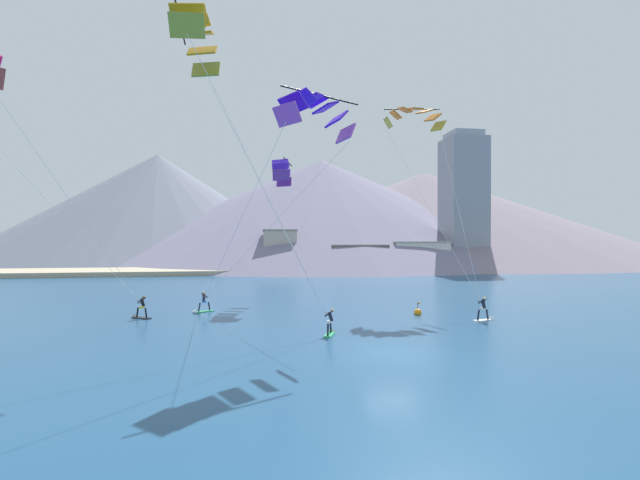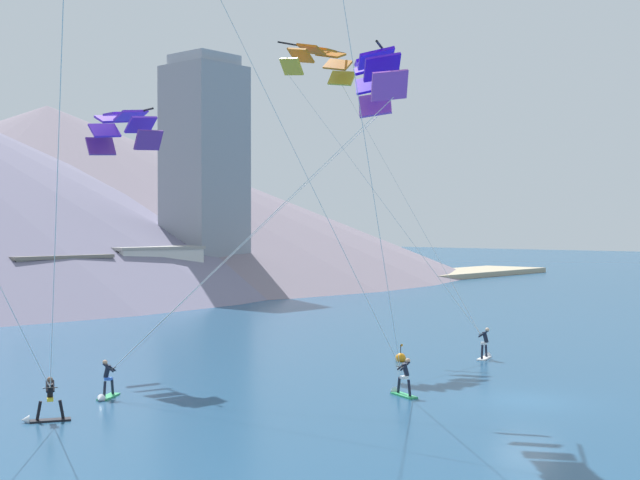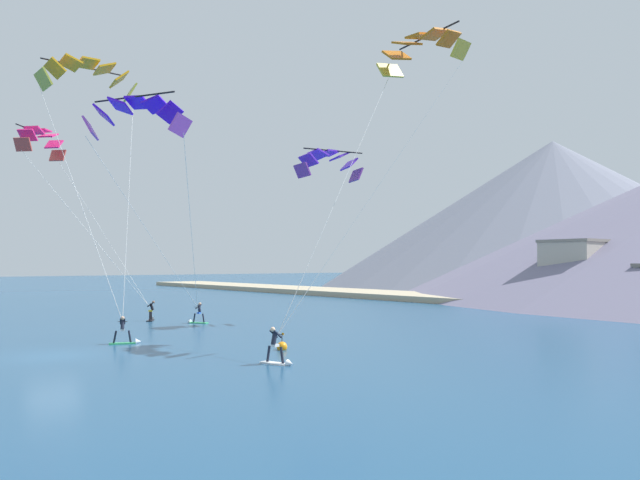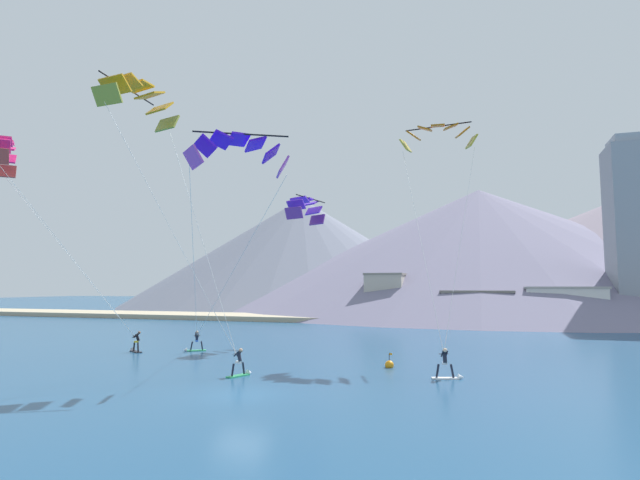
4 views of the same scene
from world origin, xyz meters
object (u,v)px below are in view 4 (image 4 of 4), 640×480
object	(u,v)px
kitesurfer_mid_center	(135,346)
parafoil_kite_near_trail	(139,98)
kitesurfer_near_trail	(242,368)
parafoil_kite_distant_high_outer	(305,207)
parafoil_kite_mid_center	(4,153)
parafoil_kite_far_left	(239,151)
race_marker_buoy	(389,365)
kitesurfer_far_left	(194,345)
kitesurfer_near_lead	(449,369)
parafoil_kite_near_lead	(438,135)

from	to	relation	value
kitesurfer_mid_center	parafoil_kite_near_trail	distance (m)	18.70
kitesurfer_near_trail	parafoil_kite_near_trail	world-z (taller)	parafoil_kite_near_trail
parafoil_kite_distant_high_outer	parafoil_kite_mid_center	bearing A→B (deg)	-136.37
kitesurfer_mid_center	parafoil_kite_distant_high_outer	bearing A→B (deg)	42.13
kitesurfer_mid_center	parafoil_kite_far_left	bearing A→B (deg)	-27.24
parafoil_kite_mid_center	race_marker_buoy	distance (m)	30.71
kitesurfer_mid_center	parafoil_kite_distant_high_outer	distance (m)	18.51
parafoil_kite_near_trail	parafoil_kite_far_left	distance (m)	7.97
kitesurfer_far_left	parafoil_kite_distant_high_outer	bearing A→B (deg)	49.58
kitesurfer_near_trail	parafoil_kite_distant_high_outer	size ratio (longest dim) A/B	0.32
kitesurfer_near_trail	parafoil_kite_mid_center	bearing A→B (deg)	179.61
kitesurfer_near_lead	race_marker_buoy	xyz separation A→B (m)	(-3.79, 2.83, -0.36)
kitesurfer_mid_center	parafoil_kite_near_trail	world-z (taller)	parafoil_kite_near_trail
race_marker_buoy	parafoil_kite_distant_high_outer	bearing A→B (deg)	130.91
kitesurfer_far_left	parafoil_kite_near_trail	xyz separation A→B (m)	(0.87, -8.61, 16.77)
kitesurfer_near_trail	parafoil_kite_far_left	size ratio (longest dim) A/B	0.14
kitesurfer_mid_center	parafoil_kite_mid_center	distance (m)	16.91
parafoil_kite_near_lead	race_marker_buoy	world-z (taller)	parafoil_kite_near_lead
parafoil_kite_near_trail	parafoil_kite_distant_high_outer	distance (m)	17.96
kitesurfer_near_lead	parafoil_kite_near_trail	bearing A→B (deg)	-172.51
parafoil_kite_mid_center	race_marker_buoy	xyz separation A→B (m)	(26.60, 5.32, -14.38)
kitesurfer_near_lead	parafoil_kite_mid_center	bearing A→B (deg)	-175.32
kitesurfer_near_lead	parafoil_kite_near_lead	xyz separation A→B (m)	(-1.11, 10.73, 16.45)
kitesurfer_mid_center	parafoil_kite_far_left	size ratio (longest dim) A/B	0.13
kitesurfer_near_trail	parafoil_kite_far_left	bearing A→B (deg)	135.57
parafoil_kite_far_left	parafoil_kite_mid_center	bearing A→B (deg)	-177.97
kitesurfer_near_trail	kitesurfer_far_left	xyz separation A→B (m)	(-8.60, 8.73, -0.01)
kitesurfer_near_trail	parafoil_kite_distant_high_outer	bearing A→B (deg)	97.08
parafoil_kite_near_trail	race_marker_buoy	distance (m)	23.45
kitesurfer_far_left	parafoil_kite_mid_center	bearing A→B (deg)	-140.78
parafoil_kite_near_trail	parafoil_kite_distant_high_outer	xyz separation A→B (m)	(5.68, 16.30, -4.94)
kitesurfer_far_left	parafoil_kite_near_lead	bearing A→B (deg)	13.85
parafoil_kite_near_lead	parafoil_kite_distant_high_outer	xyz separation A→B (m)	(-12.19, 3.08, -4.71)
kitesurfer_mid_center	kitesurfer_far_left	distance (m)	4.43
parafoil_kite_near_lead	parafoil_kite_far_left	world-z (taller)	parafoil_kite_near_lead
parafoil_kite_near_lead	parafoil_kite_distant_high_outer	size ratio (longest dim) A/B	3.00
kitesurfer_near_trail	parafoil_kite_mid_center	world-z (taller)	parafoil_kite_mid_center
parafoil_kite_near_lead	parafoil_kite_distant_high_outer	distance (m)	13.42
kitesurfer_mid_center	kitesurfer_near_trail	bearing A→B (deg)	-28.56
parafoil_kite_mid_center	parafoil_kite_far_left	xyz separation A→B (m)	(18.34, 0.65, -1.23)
parafoil_kite_near_lead	kitesurfer_near_trail	bearing A→B (deg)	-127.24
parafoil_kite_mid_center	parafoil_kite_far_left	bearing A→B (deg)	2.03
kitesurfer_mid_center	parafoil_kite_near_trail	size ratio (longest dim) A/B	0.10
parafoil_kite_distant_high_outer	race_marker_buoy	xyz separation A→B (m)	(9.51, -10.97, -12.11)
kitesurfer_far_left	race_marker_buoy	distance (m)	16.40
kitesurfer_far_left	parafoil_kite_mid_center	distance (m)	19.59
parafoil_kite_distant_high_outer	kitesurfer_near_trail	bearing A→B (deg)	-82.92
kitesurfer_near_trail	race_marker_buoy	size ratio (longest dim) A/B	1.73
parafoil_kite_mid_center	parafoil_kite_distant_high_outer	world-z (taller)	parafoil_kite_mid_center
kitesurfer_far_left	race_marker_buoy	world-z (taller)	kitesurfer_far_left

